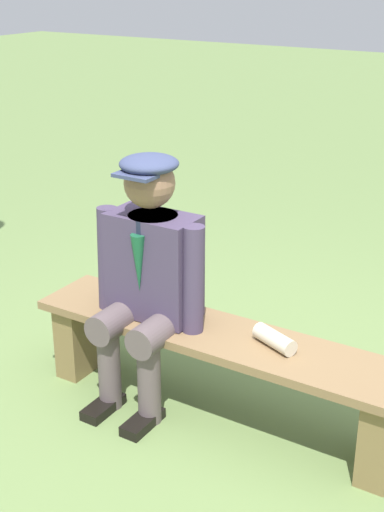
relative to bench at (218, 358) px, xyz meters
name	(u,v)px	position (x,y,z in m)	size (l,w,h in m)	color
ground_plane	(217,412)	(0.00, 0.00, -0.30)	(30.00, 30.00, 0.00)	olive
bench	(218,358)	(0.00, 0.00, 0.00)	(1.87, 0.39, 0.44)	olive
seated_man	(148,273)	(0.35, 0.05, 0.38)	(0.58, 0.52, 1.23)	#423752
rolled_magazine	(274,339)	(-0.28, -0.01, 0.18)	(0.08, 0.08, 0.22)	beige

